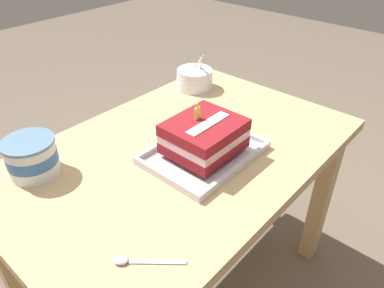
# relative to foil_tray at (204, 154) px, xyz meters

# --- Properties ---
(ground_plane) EXTENTS (8.00, 8.00, 0.00)m
(ground_plane) POSITION_rel_foil_tray_xyz_m (-0.02, 0.08, -0.69)
(ground_plane) COLOR #6B5B4C
(dining_table) EXTENTS (1.10, 0.72, 0.69)m
(dining_table) POSITION_rel_foil_tray_xyz_m (-0.02, 0.08, -0.11)
(dining_table) COLOR tan
(dining_table) RESTS_ON ground_plane
(foil_tray) EXTENTS (0.34, 0.25, 0.02)m
(foil_tray) POSITION_rel_foil_tray_xyz_m (0.00, 0.00, 0.00)
(foil_tray) COLOR silver
(foil_tray) RESTS_ON dining_table
(birthday_cake) EXTENTS (0.21, 0.18, 0.14)m
(birthday_cake) POSITION_rel_foil_tray_xyz_m (-0.00, -0.00, 0.06)
(birthday_cake) COLOR maroon
(birthday_cake) RESTS_ON foil_tray
(bowl_stack) EXTENTS (0.15, 0.15, 0.14)m
(bowl_stack) POSITION_rel_foil_tray_xyz_m (0.34, 0.33, 0.03)
(bowl_stack) COLOR white
(bowl_stack) RESTS_ON dining_table
(ice_cream_tub) EXTENTS (0.14, 0.14, 0.11)m
(ice_cream_tub) POSITION_rel_foil_tray_xyz_m (-0.37, 0.30, 0.05)
(ice_cream_tub) COLOR white
(ice_cream_tub) RESTS_ON dining_table
(serving_spoon_near_tray) EXTENTS (0.11, 0.13, 0.01)m
(serving_spoon_near_tray) POSITION_rel_foil_tray_xyz_m (-0.40, -0.13, -0.00)
(serving_spoon_near_tray) COLOR silver
(serving_spoon_near_tray) RESTS_ON dining_table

